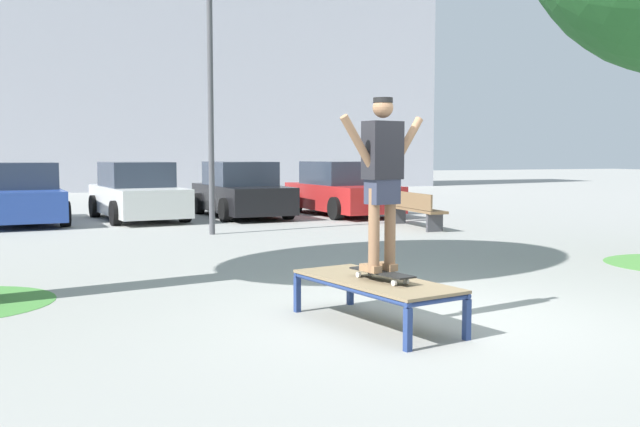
% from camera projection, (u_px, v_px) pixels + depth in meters
% --- Properties ---
extents(ground_plane, '(120.00, 120.00, 0.00)m').
position_uv_depth(ground_plane, '(431.00, 320.00, 7.32)').
color(ground_plane, '#999993').
extents(building_facade, '(34.10, 4.00, 12.99)m').
position_uv_depth(building_facade, '(96.00, 52.00, 33.30)').
color(building_facade, silver).
rests_on(building_facade, ground).
extents(skate_box, '(1.12, 2.01, 0.46)m').
position_uv_depth(skate_box, '(375.00, 284.00, 7.06)').
color(skate_box, navy).
rests_on(skate_box, ground).
extents(skateboard, '(0.37, 0.82, 0.09)m').
position_uv_depth(skateboard, '(382.00, 273.00, 6.96)').
color(skateboard, black).
rests_on(skateboard, skate_box).
extents(skater, '(0.99, 0.34, 1.69)m').
position_uv_depth(skater, '(382.00, 172.00, 6.88)').
color(skater, '#8E6647').
rests_on(skater, skateboard).
extents(car_blue, '(2.13, 4.31, 1.50)m').
position_uv_depth(car_blue, '(23.00, 195.00, 17.53)').
color(car_blue, '#28479E').
rests_on(car_blue, ground).
extents(car_white, '(2.28, 4.37, 1.50)m').
position_uv_depth(car_white, '(137.00, 193.00, 18.53)').
color(car_white, silver).
rests_on(car_white, ground).
extents(car_black, '(2.07, 4.28, 1.50)m').
position_uv_depth(car_black, '(241.00, 191.00, 19.45)').
color(car_black, black).
rests_on(car_black, ground).
extents(car_red, '(2.15, 4.31, 1.50)m').
position_uv_depth(car_red, '(341.00, 190.00, 19.97)').
color(car_red, red).
rests_on(car_red, ground).
extents(park_bench, '(0.57, 2.42, 0.83)m').
position_uv_depth(park_bench, '(413.00, 208.00, 16.49)').
color(park_bench, brown).
rests_on(park_bench, ground).
extents(light_post, '(0.36, 0.36, 5.83)m').
position_uv_depth(light_post, '(210.00, 52.00, 14.81)').
color(light_post, '#4C4C51').
rests_on(light_post, ground).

